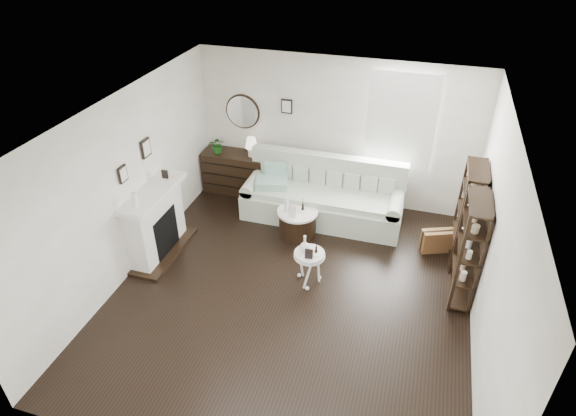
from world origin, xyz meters
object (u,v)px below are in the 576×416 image
(drum_table, at_px, (297,222))
(pedestal_table, at_px, (309,255))
(sofa, at_px, (323,199))
(dresser, at_px, (236,172))

(drum_table, distance_m, pedestal_table, 1.26)
(sofa, relative_size, pedestal_table, 5.05)
(sofa, bearing_deg, pedestal_table, -83.32)
(drum_table, xyz_separation_m, pedestal_table, (0.50, -1.13, 0.26))
(dresser, distance_m, pedestal_table, 3.00)
(sofa, xyz_separation_m, pedestal_table, (0.21, -1.81, 0.15))
(dresser, relative_size, pedestal_table, 2.19)
(dresser, relative_size, drum_table, 1.77)
(dresser, xyz_separation_m, pedestal_table, (2.04, -2.20, 0.10))
(dresser, bearing_deg, sofa, -11.85)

